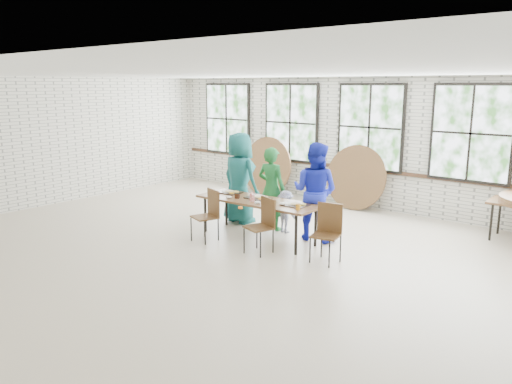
# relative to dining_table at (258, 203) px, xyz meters

# --- Properties ---
(room) EXTENTS (12.00, 12.00, 12.00)m
(room) POSITION_rel_dining_table_xyz_m (0.45, 3.44, 1.14)
(room) COLOR #BDAF96
(room) RESTS_ON ground
(dining_table) EXTENTS (2.43, 0.90, 0.74)m
(dining_table) POSITION_rel_dining_table_xyz_m (0.00, 0.00, 0.00)
(dining_table) COLOR brown
(dining_table) RESTS_ON ground
(chair_near_left) EXTENTS (0.52, 0.51, 0.95)m
(chair_near_left) POSITION_rel_dining_table_xyz_m (-0.63, -0.65, -0.13)
(chair_near_left) COLOR #55381C
(chair_near_left) RESTS_ON ground
(chair_near_right) EXTENTS (0.53, 0.52, 0.95)m
(chair_near_right) POSITION_rel_dining_table_xyz_m (0.57, -0.54, -0.13)
(chair_near_right) COLOR #55381C
(chair_near_right) RESTS_ON ground
(chair_spare) EXTENTS (0.50, 0.49, 0.95)m
(chair_spare) POSITION_rel_dining_table_xyz_m (1.64, -0.21, -0.13)
(chair_spare) COLOR #55381C
(chair_spare) RESTS_ON ground
(adult_teal) EXTENTS (0.98, 0.70, 1.87)m
(adult_teal) POSITION_rel_dining_table_xyz_m (-1.02, 0.65, 0.25)
(adult_teal) COLOR #196061
(adult_teal) RESTS_ON ground
(adult_green) EXTENTS (0.63, 0.44, 1.64)m
(adult_green) POSITION_rel_dining_table_xyz_m (-0.19, 0.65, 0.13)
(adult_green) COLOR #1B682D
(adult_green) RESTS_ON ground
(toddler) EXTENTS (0.56, 0.35, 0.83)m
(toddler) POSITION_rel_dining_table_xyz_m (0.16, 0.65, -0.28)
(toddler) COLOR #121639
(toddler) RESTS_ON ground
(adult_blue) EXTENTS (0.96, 0.80, 1.81)m
(adult_blue) POSITION_rel_dining_table_xyz_m (0.82, 0.65, 0.21)
(adult_blue) COLOR #1C2ACA
(adult_blue) RESTS_ON ground
(tabletop_clutter) EXTENTS (2.07, 0.58, 0.11)m
(tabletop_clutter) POSITION_rel_dining_table_xyz_m (0.09, -0.03, 0.08)
(tabletop_clutter) COLOR black
(tabletop_clutter) RESTS_ON dining_table
(round_tops_leaning) EXTENTS (4.08, 0.47, 1.50)m
(round_tops_leaning) POSITION_rel_dining_table_xyz_m (-1.43, 3.16, 0.05)
(round_tops_leaning) COLOR brown
(round_tops_leaning) RESTS_ON ground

